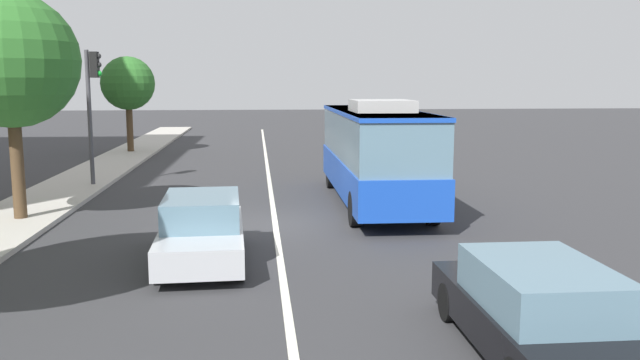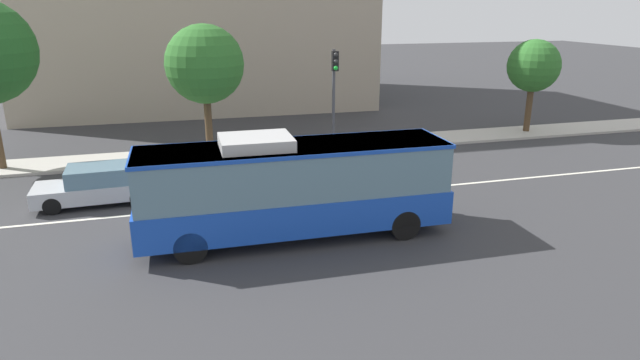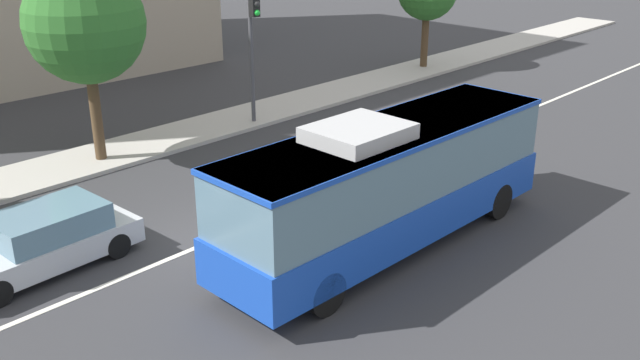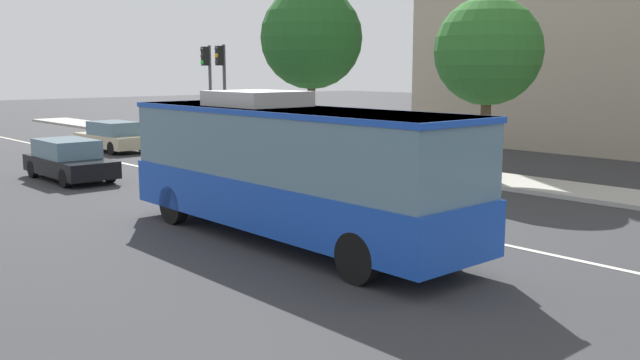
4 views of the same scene
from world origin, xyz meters
name	(u,v)px [view 2 (image 2 of 4)]	position (x,y,z in m)	size (l,w,h in m)	color
ground_plane	(201,209)	(0.00, 0.00, 0.00)	(160.00, 160.00, 0.00)	#333335
sidewalk_kerb	(191,155)	(0.00, 7.55, 0.07)	(80.00, 2.70, 0.14)	#B2ADA3
lane_centre_line	(201,209)	(0.00, 0.00, 0.01)	(76.00, 0.16, 0.01)	silver
transit_bus	(294,184)	(2.85, -3.37, 1.81)	(10.04, 2.65, 3.46)	#1947B7
sedan_silver	(99,185)	(-3.68, 1.74, 0.72)	(4.57, 1.97, 1.46)	#B7BABF
traffic_light_mid_block	(334,83)	(7.22, 6.61, 3.56)	(0.34, 0.62, 5.20)	#47474C
street_tree_kerbside_centre	(534,66)	(19.50, 7.62, 3.93)	(2.99, 2.99, 5.45)	#4C3823
street_tree_kerbside_right	(205,65)	(0.94, 7.28, 4.58)	(3.76, 3.76, 6.48)	#4C3823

